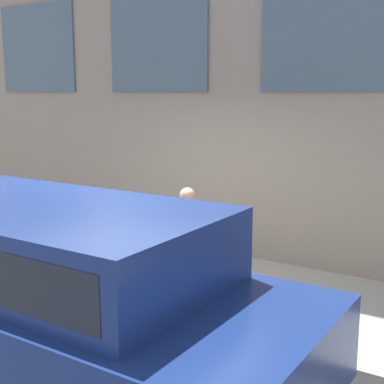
# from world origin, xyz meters

# --- Properties ---
(ground_plane) EXTENTS (80.00, 80.00, 0.00)m
(ground_plane) POSITION_xyz_m (0.00, 0.00, 0.00)
(ground_plane) COLOR #47474C
(sidewalk) EXTENTS (2.33, 60.00, 0.17)m
(sidewalk) POSITION_xyz_m (1.16, 0.00, 0.09)
(sidewalk) COLOR #9E9B93
(sidewalk) RESTS_ON ground_plane
(fire_hydrant) EXTENTS (0.37, 0.48, 0.77)m
(fire_hydrant) POSITION_xyz_m (0.52, -0.54, 0.57)
(fire_hydrant) COLOR gold
(fire_hydrant) RESTS_ON sidewalk
(person) EXTENTS (0.29, 0.19, 1.18)m
(person) POSITION_xyz_m (1.02, -0.09, 0.88)
(person) COLOR #726651
(person) RESTS_ON sidewalk
(parked_truck_navy_near) EXTENTS (1.82, 5.04, 1.60)m
(parked_truck_navy_near) POSITION_xyz_m (-1.39, -0.11, 0.94)
(parked_truck_navy_near) COLOR black
(parked_truck_navy_near) RESTS_ON ground_plane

